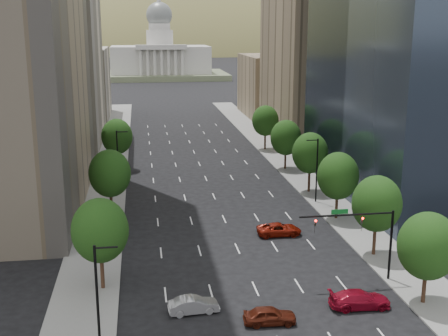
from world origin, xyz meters
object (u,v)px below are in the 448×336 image
traffic_signal (367,230)px  car_maroon (270,315)px  car_red_near (360,299)px  car_silver (194,305)px  capitol (160,59)px  car_red_far (279,229)px

traffic_signal → car_maroon: 13.24m
car_maroon → car_red_near: bearing=-75.9°
traffic_signal → car_silver: 17.63m
car_red_near → car_maroon: size_ratio=1.23×
car_maroon → traffic_signal: bearing=-55.5°
capitol → car_red_far: bearing=-88.5°
capitol → car_red_far: 206.56m
traffic_signal → car_maroon: size_ratio=2.11×
car_red_far → traffic_signal: bearing=-159.5°
traffic_signal → car_silver: (-16.64, -3.74, -4.46)m
capitol → car_red_far: capitol is taller
car_red_far → car_red_near: bearing=-171.7°
car_silver → car_red_far: size_ratio=0.84×
traffic_signal → car_red_near: traffic_signal is taller
capitol → car_maroon: (-0.13, -226.20, -7.84)m
car_maroon → car_red_far: size_ratio=0.84×
car_silver → car_red_far: bearing=-39.5°
car_red_near → traffic_signal: bearing=-23.7°
capitol → car_red_near: (8.21, -224.60, -7.80)m
car_maroon → car_red_far: (5.63, 19.87, -0.02)m
traffic_signal → car_red_near: (-2.32, -4.89, -4.40)m
traffic_signal → car_red_far: (-5.03, 13.37, -4.45)m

